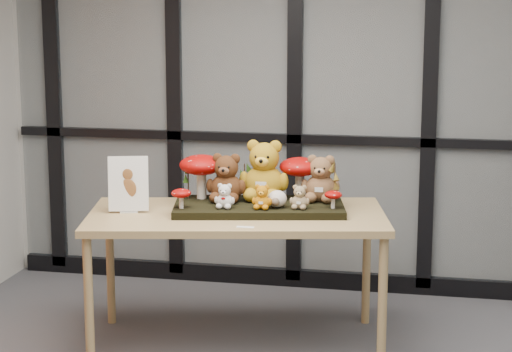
% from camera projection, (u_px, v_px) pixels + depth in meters
% --- Properties ---
extents(room_shell, '(5.00, 5.00, 5.00)m').
position_uv_depth(room_shell, '(308.00, 77.00, 3.74)').
color(room_shell, '#BBB8B0').
rests_on(room_shell, floor).
extents(glass_partition, '(4.90, 0.06, 2.78)m').
position_uv_depth(glass_partition, '(362.00, 86.00, 6.17)').
color(glass_partition, '#2D383F').
rests_on(glass_partition, floor).
extents(display_table, '(1.82, 1.16, 0.79)m').
position_uv_depth(display_table, '(237.00, 224.00, 5.29)').
color(display_table, '#A48759').
rests_on(display_table, floor).
extents(diorama_tray, '(1.05, 0.67, 0.04)m').
position_uv_depth(diorama_tray, '(259.00, 207.00, 5.33)').
color(diorama_tray, black).
rests_on(diorama_tray, display_table).
extents(bear_pooh_yellow, '(0.34, 0.32, 0.39)m').
position_uv_depth(bear_pooh_yellow, '(264.00, 167.00, 5.40)').
color(bear_pooh_yellow, '#B48517').
rests_on(bear_pooh_yellow, diorama_tray).
extents(bear_brown_medium, '(0.27, 0.26, 0.31)m').
position_uv_depth(bear_brown_medium, '(226.00, 175.00, 5.36)').
color(bear_brown_medium, '#4C2913').
rests_on(bear_brown_medium, diorama_tray).
extents(bear_tan_back, '(0.26, 0.25, 0.30)m').
position_uv_depth(bear_tan_back, '(321.00, 176.00, 5.37)').
color(bear_tan_back, brown).
rests_on(bear_tan_back, diorama_tray).
extents(bear_small_yellow, '(0.14, 0.13, 0.15)m').
position_uv_depth(bear_small_yellow, '(262.00, 195.00, 5.18)').
color(bear_small_yellow, orange).
rests_on(bear_small_yellow, diorama_tray).
extents(bear_white_bow, '(0.14, 0.13, 0.15)m').
position_uv_depth(bear_white_bow, '(225.00, 195.00, 5.20)').
color(bear_white_bow, white).
rests_on(bear_white_bow, diorama_tray).
extents(bear_beige_small, '(0.13, 0.12, 0.15)m').
position_uv_depth(bear_beige_small, '(300.00, 196.00, 5.18)').
color(bear_beige_small, '#A0855F').
rests_on(bear_beige_small, diorama_tray).
extents(plush_cream_hedgehog, '(0.10, 0.09, 0.11)m').
position_uv_depth(plush_cream_hedgehog, '(277.00, 198.00, 5.22)').
color(plush_cream_hedgehog, silver).
rests_on(plush_cream_hedgehog, diorama_tray).
extents(mushroom_back_left, '(0.26, 0.26, 0.29)m').
position_uv_depth(mushroom_back_left, '(201.00, 174.00, 5.44)').
color(mushroom_back_left, '#8E0604').
rests_on(mushroom_back_left, diorama_tray).
extents(mushroom_back_right, '(0.24, 0.24, 0.27)m').
position_uv_depth(mushroom_back_right, '(300.00, 176.00, 5.45)').
color(mushroom_back_right, '#8E0604').
rests_on(mushroom_back_right, diorama_tray).
extents(mushroom_front_left, '(0.11, 0.11, 0.12)m').
position_uv_depth(mushroom_front_left, '(181.00, 198.00, 5.19)').
color(mushroom_front_left, '#8E0604').
rests_on(mushroom_front_left, diorama_tray).
extents(mushroom_front_right, '(0.10, 0.10, 0.11)m').
position_uv_depth(mushroom_front_right, '(333.00, 199.00, 5.19)').
color(mushroom_front_right, '#8E0604').
rests_on(mushroom_front_right, diorama_tray).
extents(sprig_green_far_left, '(0.05, 0.05, 0.25)m').
position_uv_depth(sprig_green_far_left, '(188.00, 178.00, 5.43)').
color(sprig_green_far_left, '#12390D').
rests_on(sprig_green_far_left, diorama_tray).
extents(sprig_green_mid_left, '(0.05, 0.05, 0.25)m').
position_uv_depth(sprig_green_mid_left, '(217.00, 176.00, 5.48)').
color(sprig_green_mid_left, '#12390D').
rests_on(sprig_green_mid_left, diorama_tray).
extents(sprig_dry_far_right, '(0.05, 0.05, 0.26)m').
position_uv_depth(sprig_dry_far_right, '(329.00, 178.00, 5.41)').
color(sprig_dry_far_right, brown).
rests_on(sprig_dry_far_right, diorama_tray).
extents(sprig_dry_mid_right, '(0.05, 0.05, 0.24)m').
position_uv_depth(sprig_dry_mid_right, '(335.00, 184.00, 5.28)').
color(sprig_dry_mid_right, brown).
rests_on(sprig_dry_mid_right, diorama_tray).
extents(sprig_green_centre, '(0.05, 0.05, 0.20)m').
position_uv_depth(sprig_green_centre, '(245.00, 180.00, 5.49)').
color(sprig_green_centre, '#12390D').
rests_on(sprig_green_centre, diorama_tray).
extents(sign_holder, '(0.23, 0.11, 0.32)m').
position_uv_depth(sign_holder, '(128.00, 186.00, 5.26)').
color(sign_holder, silver).
rests_on(sign_holder, display_table).
extents(label_card, '(0.09, 0.03, 0.00)m').
position_uv_depth(label_card, '(245.00, 227.00, 4.94)').
color(label_card, white).
rests_on(label_card, display_table).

